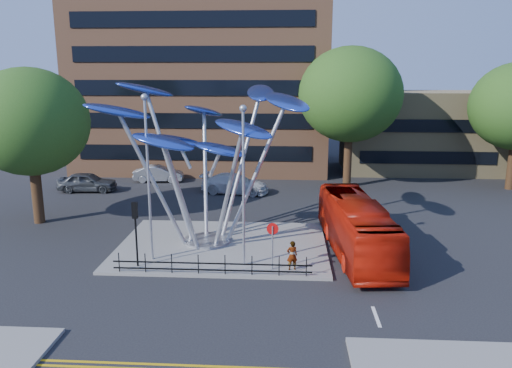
# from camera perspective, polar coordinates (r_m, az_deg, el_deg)

# --- Properties ---
(ground) EXTENTS (120.00, 120.00, 0.00)m
(ground) POSITION_cam_1_polar(r_m,az_deg,el_deg) (23.81, -3.24, -12.21)
(ground) COLOR black
(ground) RESTS_ON ground
(traffic_island) EXTENTS (12.00, 9.00, 0.15)m
(traffic_island) POSITION_cam_1_polar(r_m,az_deg,el_deg) (29.40, -3.82, -7.05)
(traffic_island) COLOR slate
(traffic_island) RESTS_ON ground
(double_yellow_near) EXTENTS (40.00, 0.12, 0.01)m
(double_yellow_near) POSITION_cam_1_polar(r_m,az_deg,el_deg) (18.60, -5.54, -20.02)
(double_yellow_near) COLOR gold
(double_yellow_near) RESTS_ON ground
(brick_tower) EXTENTS (25.00, 15.00, 30.00)m
(brick_tower) POSITION_cam_1_polar(r_m,az_deg,el_deg) (54.31, -5.92, 18.03)
(brick_tower) COLOR #976242
(brick_tower) RESTS_ON ground
(low_building_near) EXTENTS (15.00, 8.00, 8.00)m
(low_building_near) POSITION_cam_1_polar(r_m,az_deg,el_deg) (53.45, 18.08, 5.73)
(low_building_near) COLOR #9E8B5D
(low_building_near) RESTS_ON ground
(tree_right) EXTENTS (8.80, 8.80, 12.11)m
(tree_right) POSITION_cam_1_polar(r_m,az_deg,el_deg) (43.78, 10.73, 10.00)
(tree_right) COLOR black
(tree_right) RESTS_ON ground
(tree_left) EXTENTS (7.60, 7.60, 10.32)m
(tree_left) POSITION_cam_1_polar(r_m,az_deg,el_deg) (35.69, -24.44, 6.46)
(tree_left) COLOR black
(tree_left) RESTS_ON ground
(leaf_sculpture) EXTENTS (12.72, 9.54, 9.51)m
(leaf_sculpture) POSITION_cam_1_polar(r_m,az_deg,el_deg) (28.65, -5.98, 6.38)
(leaf_sculpture) COLOR #9EA0A5
(leaf_sculpture) RESTS_ON traffic_island
(street_lamp_left) EXTENTS (0.36, 0.36, 8.80)m
(street_lamp_left) POSITION_cam_1_polar(r_m,az_deg,el_deg) (26.33, -12.27, 2.24)
(street_lamp_left) COLOR #9EA0A5
(street_lamp_left) RESTS_ON traffic_island
(street_lamp_right) EXTENTS (0.36, 0.36, 8.30)m
(street_lamp_right) POSITION_cam_1_polar(r_m,az_deg,el_deg) (25.00, -1.45, 1.36)
(street_lamp_right) COLOR #9EA0A5
(street_lamp_right) RESTS_ON traffic_island
(traffic_light_island) EXTENTS (0.28, 0.18, 3.42)m
(traffic_light_island) POSITION_cam_1_polar(r_m,az_deg,el_deg) (26.18, -13.63, -4.07)
(traffic_light_island) COLOR black
(traffic_light_island) RESTS_ON traffic_island
(no_entry_sign_island) EXTENTS (0.60, 0.10, 2.45)m
(no_entry_sign_island) POSITION_cam_1_polar(r_m,az_deg,el_deg) (25.32, 1.90, -6.19)
(no_entry_sign_island) COLOR #9EA0A5
(no_entry_sign_island) RESTS_ON traffic_island
(pedestrian_railing_front) EXTENTS (10.00, 0.06, 1.00)m
(pedestrian_railing_front) POSITION_cam_1_polar(r_m,az_deg,el_deg) (25.26, -5.09, -9.35)
(pedestrian_railing_front) COLOR black
(pedestrian_railing_front) RESTS_ON traffic_island
(red_bus) EXTENTS (3.53, 11.11, 3.04)m
(red_bus) POSITION_cam_1_polar(r_m,az_deg,el_deg) (28.61, 11.36, -4.79)
(red_bus) COLOR #B31708
(red_bus) RESTS_ON ground
(pedestrian) EXTENTS (0.63, 0.49, 1.53)m
(pedestrian) POSITION_cam_1_polar(r_m,az_deg,el_deg) (25.60, 4.14, -8.14)
(pedestrian) COLOR gray
(pedestrian) RESTS_ON traffic_island
(parked_car_left) EXTENTS (4.93, 2.23, 1.64)m
(parked_car_left) POSITION_cam_1_polar(r_m,az_deg,el_deg) (44.61, -18.72, 0.22)
(parked_car_left) COLOR #3F4246
(parked_car_left) RESTS_ON ground
(parked_car_mid) EXTENTS (4.62, 1.90, 1.49)m
(parked_car_mid) POSITION_cam_1_polar(r_m,az_deg,el_deg) (46.87, -11.07, 1.16)
(parked_car_mid) COLOR #999CA0
(parked_car_mid) RESTS_ON ground
(parked_car_right) EXTENTS (5.92, 3.20, 1.63)m
(parked_car_right) POSITION_cam_1_polar(r_m,az_deg,el_deg) (41.69, -2.41, 0.04)
(parked_car_right) COLOR silver
(parked_car_right) RESTS_ON ground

